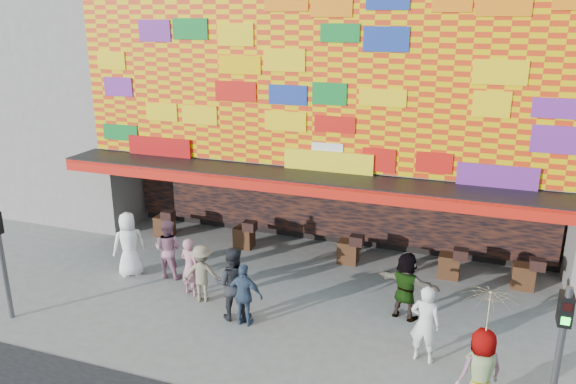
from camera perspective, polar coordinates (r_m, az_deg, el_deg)
name	(u,v)px	position (r m, az deg, el deg)	size (l,w,h in m)	color
ground	(261,332)	(13.97, -2.74, -14.00)	(90.00, 90.00, 0.00)	slate
shop_building	(350,78)	(19.80, 6.28, 11.45)	(15.20, 9.40, 10.00)	gray
neighbor_left	(42,48)	(25.93, -23.75, 13.25)	(11.00, 8.00, 12.00)	gray
signal_left	(1,249)	(15.39, -27.14, -5.21)	(0.22, 0.20, 3.00)	#59595B
signal_right	(560,347)	(11.03, 25.91, -13.99)	(0.22, 0.20, 3.00)	#59595B
ped_a	(129,244)	(16.96, -15.84, -5.13)	(0.94, 0.61, 1.92)	white
ped_b	(190,267)	(15.49, -9.93, -7.49)	(0.60, 0.39, 1.64)	#BB798C
ped_c	(233,283)	(14.15, -5.66, -9.23)	(0.93, 0.72, 1.91)	#212227
ped_d	(202,273)	(15.14, -8.74, -8.18)	(1.01, 0.58, 1.57)	gray
ped_e	(244,295)	(13.90, -4.45, -10.38)	(0.94, 0.39, 1.61)	#3A4C66
ped_f	(406,286)	(14.43, 11.89, -9.31)	(1.63, 0.52, 1.76)	gray
ped_g	(481,372)	(11.66, 18.98, -16.93)	(0.87, 0.57, 1.78)	gray
ped_h	(425,324)	(12.86, 13.75, -12.89)	(0.66, 0.43, 1.80)	silver
ped_i	(168,249)	(16.60, -12.08, -5.65)	(0.85, 0.66, 1.75)	#BB7991
parasol	(488,313)	(11.01, 19.64, -11.47)	(1.29, 1.31, 1.86)	beige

